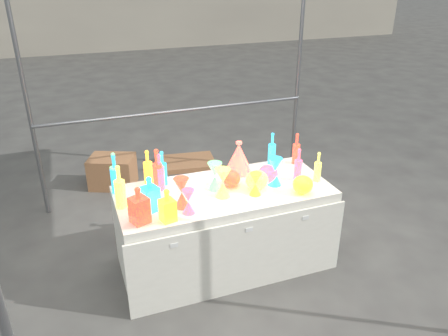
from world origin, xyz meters
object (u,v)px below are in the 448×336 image
object	(u,v)px
cardboard_box_closed	(113,172)
globe_0	(303,186)
decanter_0	(167,205)
display_table	(224,228)
bottle_0	(148,167)
hourglass_0	(182,193)

from	to	relation	value
cardboard_box_closed	globe_0	bearing A→B (deg)	-35.33
decanter_0	globe_0	world-z (taller)	decanter_0
display_table	decanter_0	xyz separation A→B (m)	(-0.56, -0.30, 0.51)
decanter_0	globe_0	distance (m)	1.15
display_table	decanter_0	size ratio (longest dim) A/B	7.08
cardboard_box_closed	globe_0	size ratio (longest dim) A/B	3.05
display_table	cardboard_box_closed	world-z (taller)	display_table
bottle_0	cardboard_box_closed	bearing A→B (deg)	96.45
decanter_0	display_table	bearing A→B (deg)	14.87
display_table	cardboard_box_closed	size ratio (longest dim) A/B	3.54
cardboard_box_closed	globe_0	world-z (taller)	globe_0
decanter_0	cardboard_box_closed	bearing A→B (deg)	81.09
display_table	cardboard_box_closed	bearing A→B (deg)	111.25
decanter_0	bottle_0	bearing A→B (deg)	77.08
cardboard_box_closed	decanter_0	bearing A→B (deg)	-61.97
cardboard_box_closed	decanter_0	size ratio (longest dim) A/B	2.00
display_table	hourglass_0	world-z (taller)	hourglass_0
globe_0	bottle_0	bearing A→B (deg)	151.25
globe_0	hourglass_0	bearing A→B (deg)	172.52
decanter_0	hourglass_0	world-z (taller)	decanter_0
cardboard_box_closed	hourglass_0	bearing A→B (deg)	-57.42
cardboard_box_closed	display_table	bearing A→B (deg)	-45.46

